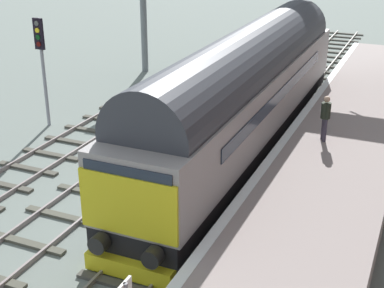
% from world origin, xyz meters
% --- Properties ---
extents(ground_plane, '(140.00, 140.00, 0.00)m').
position_xyz_m(ground_plane, '(0.00, 0.00, 0.00)').
color(ground_plane, slate).
rests_on(ground_plane, ground).
extents(track_main, '(2.50, 60.00, 0.15)m').
position_xyz_m(track_main, '(0.00, 0.00, 0.05)').
color(track_main, gray).
rests_on(track_main, ground).
extents(track_adjacent_west, '(2.50, 60.00, 0.15)m').
position_xyz_m(track_adjacent_west, '(-3.40, 0.00, 0.06)').
color(track_adjacent_west, gray).
rests_on(track_adjacent_west, ground).
extents(track_adjacent_far_west, '(2.50, 60.00, 0.15)m').
position_xyz_m(track_adjacent_far_west, '(-6.51, -0.00, 0.05)').
color(track_adjacent_far_west, gray).
rests_on(track_adjacent_far_west, ground).
extents(station_platform, '(4.00, 44.00, 1.01)m').
position_xyz_m(station_platform, '(3.60, 0.00, 0.50)').
color(station_platform, gray).
rests_on(station_platform, ground).
extents(diesel_locomotive, '(2.74, 18.00, 4.68)m').
position_xyz_m(diesel_locomotive, '(0.00, 5.42, 2.48)').
color(diesel_locomotive, black).
rests_on(diesel_locomotive, ground).
extents(signal_post_mid, '(0.44, 0.22, 4.60)m').
position_xyz_m(signal_post_mid, '(-8.58, 4.65, 3.00)').
color(signal_post_mid, gray).
rests_on(signal_post_mid, ground).
extents(waiting_passenger, '(0.46, 0.46, 1.64)m').
position_xyz_m(waiting_passenger, '(3.03, 5.21, 1.99)').
color(waiting_passenger, '#373342').
rests_on(waiting_passenger, station_platform).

